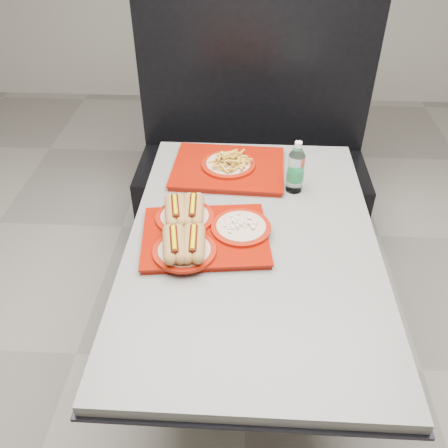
# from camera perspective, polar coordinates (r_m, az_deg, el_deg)

# --- Properties ---
(ground) EXTENTS (6.00, 6.00, 0.00)m
(ground) POSITION_cam_1_polar(r_m,az_deg,el_deg) (2.28, 2.72, -16.24)
(ground) COLOR gray
(ground) RESTS_ON ground
(diner_table) EXTENTS (0.92, 1.42, 0.75)m
(diner_table) POSITION_cam_1_polar(r_m,az_deg,el_deg) (1.84, 3.26, -5.56)
(diner_table) COLOR black
(diner_table) RESTS_ON ground
(booth_bench) EXTENTS (1.30, 0.57, 1.35)m
(booth_bench) POSITION_cam_1_polar(r_m,az_deg,el_deg) (2.83, 3.37, 7.17)
(booth_bench) COLOR black
(booth_bench) RESTS_ON ground
(tray_near) EXTENTS (0.49, 0.41, 0.10)m
(tray_near) POSITION_cam_1_polar(r_m,az_deg,el_deg) (1.70, -2.94, -0.91)
(tray_near) COLOR #820F03
(tray_near) RESTS_ON diner_table
(tray_far) EXTENTS (0.50, 0.40, 0.10)m
(tray_far) POSITION_cam_1_polar(r_m,az_deg,el_deg) (2.08, 0.53, 7.03)
(tray_far) COLOR #820F03
(tray_far) RESTS_ON diner_table
(water_bottle) EXTENTS (0.07, 0.07, 0.22)m
(water_bottle) POSITION_cam_1_polar(r_m,az_deg,el_deg) (1.94, 8.61, 6.46)
(water_bottle) COLOR silver
(water_bottle) RESTS_ON diner_table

